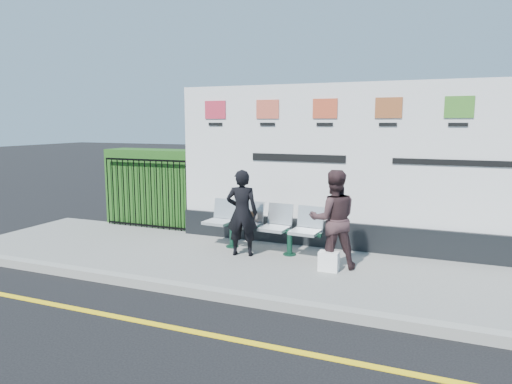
% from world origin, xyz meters
% --- Properties ---
extents(ground, '(80.00, 80.00, 0.00)m').
position_xyz_m(ground, '(0.00, 0.00, 0.00)').
color(ground, black).
extents(pavement, '(14.00, 3.00, 0.12)m').
position_xyz_m(pavement, '(0.00, 2.50, 0.06)').
color(pavement, gray).
rests_on(pavement, ground).
extents(kerb, '(14.00, 0.18, 0.14)m').
position_xyz_m(kerb, '(0.00, 1.00, 0.07)').
color(kerb, gray).
rests_on(kerb, ground).
extents(yellow_line, '(14.00, 0.10, 0.01)m').
position_xyz_m(yellow_line, '(0.00, 0.00, 0.00)').
color(yellow_line, yellow).
rests_on(yellow_line, ground).
extents(billboard, '(8.00, 0.30, 3.00)m').
position_xyz_m(billboard, '(0.50, 3.85, 1.42)').
color(billboard, black).
rests_on(billboard, pavement).
extents(hedge, '(2.35, 0.70, 1.70)m').
position_xyz_m(hedge, '(-4.58, 4.30, 0.97)').
color(hedge, '#215118').
rests_on(hedge, pavement).
extents(railing, '(2.05, 0.06, 1.54)m').
position_xyz_m(railing, '(-4.58, 3.85, 0.89)').
color(railing, black).
rests_on(railing, pavement).
extents(bench, '(2.25, 0.74, 0.47)m').
position_xyz_m(bench, '(-1.58, 3.08, 0.36)').
color(bench, silver).
rests_on(bench, pavement).
extents(woman_left, '(0.62, 0.48, 1.51)m').
position_xyz_m(woman_left, '(-1.77, 2.72, 0.87)').
color(woman_left, black).
rests_on(woman_left, pavement).
extents(woman_right, '(0.94, 0.85, 1.58)m').
position_xyz_m(woman_right, '(-0.15, 2.62, 0.91)').
color(woman_right, '#392527').
rests_on(woman_right, pavement).
extents(handbag_brown, '(0.32, 0.18, 0.24)m').
position_xyz_m(handbag_brown, '(-1.86, 3.10, 0.71)').
color(handbag_brown, black).
rests_on(handbag_brown, bench).
extents(carrier_bag_white, '(0.31, 0.18, 0.31)m').
position_xyz_m(carrier_bag_white, '(-0.16, 2.43, 0.27)').
color(carrier_bag_white, white).
rests_on(carrier_bag_white, pavement).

